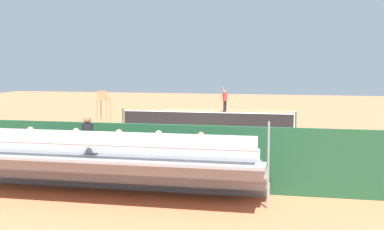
% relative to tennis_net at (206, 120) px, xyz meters
% --- Properties ---
extents(ground_plane, '(60.00, 60.00, 0.00)m').
position_rel_tennis_net_xyz_m(ground_plane, '(0.00, 0.00, -0.50)').
color(ground_plane, '#CC7047').
extents(court_line_markings, '(10.10, 22.20, 0.01)m').
position_rel_tennis_net_xyz_m(court_line_markings, '(0.00, -0.04, -0.50)').
color(court_line_markings, white).
rests_on(court_line_markings, ground).
extents(tennis_net, '(10.30, 0.10, 1.07)m').
position_rel_tennis_net_xyz_m(tennis_net, '(0.00, 0.00, 0.00)').
color(tennis_net, black).
rests_on(tennis_net, ground).
extents(backdrop_wall, '(18.00, 0.16, 2.00)m').
position_rel_tennis_net_xyz_m(backdrop_wall, '(0.00, 14.00, 0.50)').
color(backdrop_wall, '#1E4C2D').
rests_on(backdrop_wall, ground).
extents(bleacher_stand, '(9.06, 2.40, 2.48)m').
position_rel_tennis_net_xyz_m(bleacher_stand, '(0.00, 15.36, 0.44)').
color(bleacher_stand, gray).
rests_on(bleacher_stand, ground).
extents(umpire_chair, '(0.67, 0.67, 2.14)m').
position_rel_tennis_net_xyz_m(umpire_chair, '(6.20, 0.35, 0.81)').
color(umpire_chair, '#A88456').
rests_on(umpire_chair, ground).
extents(courtside_bench, '(1.80, 0.40, 0.93)m').
position_rel_tennis_net_xyz_m(courtside_bench, '(-2.50, 13.27, 0.06)').
color(courtside_bench, '#9E754C').
rests_on(courtside_bench, ground).
extents(equipment_bag, '(0.90, 0.36, 0.36)m').
position_rel_tennis_net_xyz_m(equipment_bag, '(-0.67, 13.40, -0.32)').
color(equipment_bag, black).
rests_on(equipment_bag, ground).
extents(tennis_player, '(0.47, 0.55, 1.93)m').
position_rel_tennis_net_xyz_m(tennis_player, '(0.29, -9.53, 0.51)').
color(tennis_player, black).
rests_on(tennis_player, ground).
extents(tennis_racket, '(0.36, 0.58, 0.03)m').
position_rel_tennis_net_xyz_m(tennis_racket, '(1.33, -10.27, -0.49)').
color(tennis_racket, black).
rests_on(tennis_racket, ground).
extents(tennis_ball_near, '(0.07, 0.07, 0.07)m').
position_rel_tennis_net_xyz_m(tennis_ball_near, '(-1.61, -5.61, -0.47)').
color(tennis_ball_near, '#CCDB33').
rests_on(tennis_ball_near, ground).
extents(tennis_ball_far, '(0.07, 0.07, 0.07)m').
position_rel_tennis_net_xyz_m(tennis_ball_far, '(0.43, -7.74, -0.47)').
color(tennis_ball_far, '#CCDB33').
rests_on(tennis_ball_far, ground).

